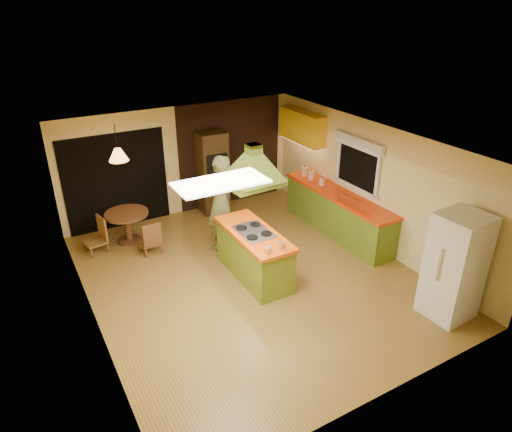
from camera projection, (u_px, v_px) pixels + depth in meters
ground at (251, 276)px, 8.38m from camera, size 6.50×6.50×0.00m
room_walls at (251, 215)px, 7.83m from camera, size 5.50×6.50×6.50m
ceiling_plane at (250, 145)px, 7.29m from camera, size 6.50×6.50×0.00m
brick_panel at (231, 153)px, 10.91m from camera, size 2.64×0.03×2.50m
nook_opening at (117, 182)px, 9.77m from camera, size 2.20×0.03×2.10m
right_counter at (337, 213)px, 9.74m from camera, size 0.62×3.05×0.92m
upper_cabinets at (302, 127)px, 10.39m from camera, size 0.34×1.40×0.70m
window_right at (358, 155)px, 9.12m from camera, size 0.12×1.35×1.06m
fluor_panel at (221, 183)px, 5.87m from camera, size 1.20×0.60×0.03m
kitchen_island at (254, 254)px, 8.21m from camera, size 0.75×1.81×0.92m
range_hood at (254, 159)px, 7.42m from camera, size 0.97×0.72×0.78m
man at (220, 203)px, 8.94m from camera, size 0.83×0.69×1.96m
refrigerator at (455, 266)px, 7.05m from camera, size 0.76×0.72×1.76m
wall_oven at (212, 172)px, 10.54m from camera, size 0.65×0.62×1.92m
dining_table at (127, 221)px, 9.36m from camera, size 0.88×0.88×0.67m
chair_left at (94, 236)px, 9.02m from camera, size 0.47×0.47×0.73m
chair_near at (150, 237)px, 9.02m from camera, size 0.40×0.40×0.70m
pendant_lamp at (118, 155)px, 8.73m from camera, size 0.45×0.45×0.24m
canister_large at (305, 172)px, 10.39m from camera, size 0.19×0.19×0.22m
canister_medium at (311, 175)px, 10.19m from camera, size 0.17×0.17×0.20m
canister_small at (322, 182)px, 9.89m from camera, size 0.16×0.16×0.17m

